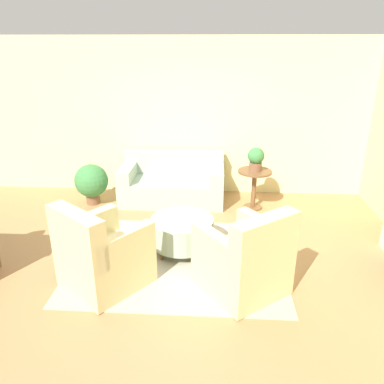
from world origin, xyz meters
TOP-DOWN VIEW (x-y plane):
  - ground_plane at (0.00, 0.00)m, footprint 16.00×16.00m
  - wall_back at (0.00, 2.54)m, footprint 8.97×0.12m
  - rug at (0.00, 0.00)m, footprint 2.73×2.19m
  - couch at (-0.30, 2.00)m, footprint 1.82×0.89m
  - armchair_left at (-0.83, -0.61)m, footprint 1.17×1.18m
  - armchair_right at (0.83, -0.61)m, footprint 1.17×1.18m
  - ottoman_table at (0.04, 0.24)m, footprint 0.85×0.85m
  - side_table at (1.13, 1.74)m, footprint 0.57×0.57m
  - potted_plant_on_side_table at (1.13, 1.74)m, footprint 0.28×0.28m
  - potted_plant_floor at (-1.70, 1.77)m, footprint 0.58×0.58m

SIDE VIEW (x-z plane):
  - ground_plane at x=0.00m, z-range 0.00..0.00m
  - rug at x=0.00m, z-range 0.00..0.01m
  - ottoman_table at x=0.04m, z-range 0.07..0.54m
  - couch at x=-0.30m, z-range -0.11..0.73m
  - armchair_left at x=-0.83m, z-range -0.12..0.91m
  - armchair_right at x=0.83m, z-range -0.12..0.91m
  - potted_plant_floor at x=-1.70m, z-range 0.05..0.77m
  - side_table at x=1.13m, z-range 0.13..0.81m
  - potted_plant_on_side_table at x=1.13m, z-range 0.70..1.10m
  - wall_back at x=0.00m, z-range 0.00..2.80m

